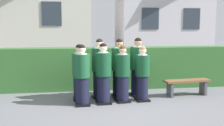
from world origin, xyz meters
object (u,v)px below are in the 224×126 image
object	(u,v)px
student_front_row_3	(142,75)
student_rear_row_1	(100,70)
student_front_row_0	(82,76)
wooden_bench	(187,84)
student_front_row_1	(103,75)
student_front_row_2	(122,75)
student_rear_row_2	(119,69)
student_rear_row_3	(138,68)
student_rear_row_0	(79,74)

from	to	relation	value
student_front_row_3	student_rear_row_1	bearing A→B (deg)	160.09
student_front_row_0	student_front_row_3	xyz separation A→B (m)	(1.67, 0.20, -0.04)
student_rear_row_1	wooden_bench	xyz separation A→B (m)	(2.62, -0.07, -0.47)
student_front_row_1	student_front_row_2	distance (m)	0.54
student_front_row_3	student_rear_row_2	world-z (taller)	student_rear_row_2
student_rear_row_3	wooden_bench	distance (m)	1.56
student_rear_row_0	student_rear_row_3	size ratio (longest dim) A/B	0.90
student_front_row_0	student_front_row_2	world-z (taller)	student_front_row_0
student_front_row_2	wooden_bench	distance (m)	2.11
student_front_row_3	student_rear_row_3	distance (m)	0.58
student_rear_row_2	wooden_bench	distance (m)	2.10
student_front_row_0	student_rear_row_2	xyz separation A→B (m)	(1.11, 0.69, 0.06)
student_front_row_1	student_rear_row_2	bearing A→B (deg)	47.99
wooden_bench	student_rear_row_0	bearing A→B (deg)	179.87
student_front_row_3	student_front_row_1	bearing A→B (deg)	-174.33
student_front_row_0	student_front_row_2	size ratio (longest dim) A/B	1.03
student_front_row_0	student_rear_row_1	bearing A→B (deg)	49.54
student_front_row_1	student_rear_row_1	world-z (taller)	student_rear_row_1
student_front_row_3	student_rear_row_1	size ratio (longest dim) A/B	0.88
student_rear_row_2	student_rear_row_3	distance (m)	0.58
student_front_row_1	student_front_row_3	size ratio (longest dim) A/B	1.07
student_front_row_0	student_rear_row_0	world-z (taller)	student_front_row_0
student_rear_row_1	student_rear_row_2	distance (m)	0.58
student_front_row_1	student_rear_row_2	size ratio (longest dim) A/B	0.95
student_front_row_2	student_rear_row_0	distance (m)	1.22
student_front_row_2	student_rear_row_1	size ratio (longest dim) A/B	0.90
student_front_row_2	wooden_bench	xyz separation A→B (m)	(2.04, 0.38, -0.39)
student_front_row_1	student_front_row_3	bearing A→B (deg)	5.67
student_front_row_2	wooden_bench	size ratio (longest dim) A/B	1.09
wooden_bench	student_front_row_0	bearing A→B (deg)	-170.10
student_front_row_0	student_rear_row_2	bearing A→B (deg)	31.86
student_front_row_3	student_rear_row_0	xyz separation A→B (m)	(-1.73, 0.36, 0.02)
student_front_row_1	student_front_row_2	xyz separation A→B (m)	(0.54, 0.08, -0.04)
student_front_row_2	student_rear_row_2	bearing A→B (deg)	90.08
student_front_row_2	student_rear_row_3	xyz separation A→B (m)	(0.57, 0.61, 0.09)
student_rear_row_3	student_front_row_2	bearing A→B (deg)	-133.33
student_front_row_2	student_front_row_1	bearing A→B (deg)	-171.82
student_front_row_1	student_rear_row_3	distance (m)	1.30
student_front_row_2	student_front_row_3	distance (m)	0.57
student_front_row_1	student_front_row_2	bearing A→B (deg)	8.18
student_front_row_0	student_front_row_1	size ratio (longest dim) A/B	0.98
student_rear_row_2	wooden_bench	xyz separation A→B (m)	(2.04, -0.14, -0.47)
student_front_row_1	student_rear_row_3	world-z (taller)	student_rear_row_3
student_rear_row_0	student_rear_row_1	distance (m)	0.59
student_front_row_0	student_front_row_1	world-z (taller)	student_front_row_1
student_front_row_1	student_rear_row_1	size ratio (longest dim) A/B	0.95
student_front_row_0	student_rear_row_3	distance (m)	1.85
student_front_row_2	student_rear_row_0	bearing A→B (deg)	161.51
student_rear_row_2	student_front_row_0	bearing A→B (deg)	-148.14
student_front_row_2	student_rear_row_1	world-z (taller)	student_rear_row_1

